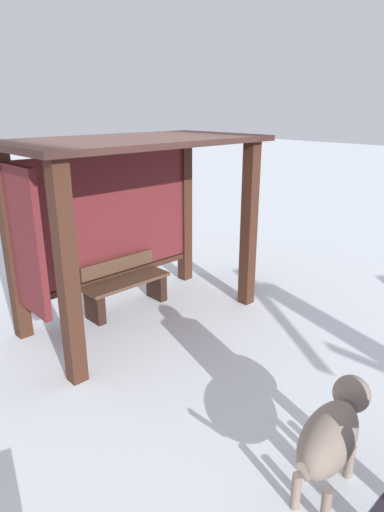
# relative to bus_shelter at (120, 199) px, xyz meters

# --- Properties ---
(ground_plane) EXTENTS (60.00, 60.00, 0.00)m
(ground_plane) POSITION_rel_bus_shelter_xyz_m (0.12, -0.23, -1.64)
(ground_plane) COLOR white
(bus_shelter) EXTENTS (3.21, 1.73, 2.40)m
(bus_shelter) POSITION_rel_bus_shelter_xyz_m (0.00, 0.00, 0.00)
(bus_shelter) COLOR #3D2117
(bus_shelter) RESTS_ON ground
(bench_left_inside) EXTENTS (1.27, 0.41, 0.73)m
(bench_left_inside) POSITION_rel_bus_shelter_xyz_m (0.12, 0.16, -1.30)
(bench_left_inside) COLOR #4F3627
(bench_left_inside) RESTS_ON ground
(dog) EXTENTS (1.19, 0.49, 0.73)m
(dog) POSITION_rel_bus_shelter_xyz_m (-0.59, -3.44, -1.14)
(dog) COLOR gray
(dog) RESTS_ON ground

